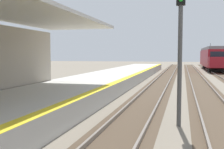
# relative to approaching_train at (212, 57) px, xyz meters

# --- Properties ---
(station_platform) EXTENTS (5.00, 80.00, 0.91)m
(station_platform) POSITION_rel_approaching_train_xyz_m (-11.20, -38.30, -1.73)
(station_platform) COLOR #B7B5AD
(station_platform) RESTS_ON ground
(track_pair_nearest_platform) EXTENTS (2.34, 120.00, 0.16)m
(track_pair_nearest_platform) POSITION_rel_approaching_train_xyz_m (-6.80, -34.30, -2.13)
(track_pair_nearest_platform) COLOR #4C3D2D
(track_pair_nearest_platform) RESTS_ON ground
(track_pair_middle) EXTENTS (2.34, 120.00, 0.16)m
(track_pair_middle) POSITION_rel_approaching_train_xyz_m (-3.40, -34.30, -2.13)
(track_pair_middle) COLOR #4C3D2D
(track_pair_middle) RESTS_ON ground
(approaching_train) EXTENTS (2.93, 19.60, 4.76)m
(approaching_train) POSITION_rel_approaching_train_xyz_m (0.00, 0.00, 0.00)
(approaching_train) COLOR maroon
(approaching_train) RESTS_ON ground
(rail_signal_post) EXTENTS (0.32, 0.34, 5.20)m
(rail_signal_post) POSITION_rel_approaching_train_xyz_m (-4.98, -39.19, 1.02)
(rail_signal_post) COLOR #4C4C4C
(rail_signal_post) RESTS_ON ground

